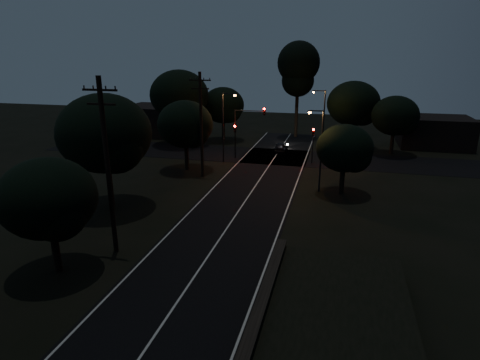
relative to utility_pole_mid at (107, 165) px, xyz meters
The scene contains 21 objects.
road_surface 18.13m from the utility_pole_mid, 69.58° to the left, with size 60.00×70.00×0.03m.
utility_pole_mid is the anchor object (origin of this frame).
utility_pole_far 17.00m from the utility_pole_mid, 90.00° to the left, with size 2.20×0.30×10.50m.
tree_left_b 3.83m from the utility_pole_mid, 120.22° to the right, with size 5.35×5.35×6.80m.
tree_left_c 8.06m from the utility_pole_mid, 121.75° to the left, with size 7.36×7.36×9.30m.
tree_left_d 19.04m from the utility_pole_mid, 96.92° to the left, with size 5.92×5.92×7.51m.
tree_far_nw 35.00m from the utility_pole_mid, 94.57° to the left, with size 6.02×6.02×7.62m.
tree_far_w 31.80m from the utility_pole_mid, 104.05° to the left, with size 7.94×7.94×10.13m.
tree_far_ne 38.05m from the utility_pole_mid, 66.38° to the left, with size 6.93×6.93×8.77m.
tree_far_e 37.76m from the utility_pole_mid, 57.64° to the left, with size 5.72×5.72×7.26m.
tree_right_a 20.63m from the utility_pole_mid, 46.43° to the left, with size 4.97×4.97×6.32m.
tall_pine 40.84m from the utility_pole_mid, 80.07° to the left, with size 6.13×6.13×13.94m.
building_left 39.72m from the utility_pole_mid, 110.73° to the left, with size 10.00×8.00×4.40m, color black.
building_right 46.19m from the utility_pole_mid, 55.62° to the left, with size 9.00×7.00×4.00m, color black.
signal_left 25.19m from the utility_pole_mid, 86.79° to the left, with size 0.28×0.35×4.10m.
signal_right 27.30m from the utility_pole_mid, 67.01° to the left, with size 0.28×0.35×4.10m.
signal_mast 25.22m from the utility_pole_mid, 82.96° to the left, with size 3.70×0.35×6.25m.
streetlight_a 23.04m from the utility_pole_mid, 88.27° to the left, with size 1.66×0.26×8.00m.
streetlight_b 31.15m from the utility_pole_mid, 68.70° to the left, with size 1.66×0.26×8.00m.
streetlight_c 19.15m from the utility_pole_mid, 51.74° to the left, with size 1.46×0.26×7.50m.
car 30.81m from the utility_pole_mid, 78.10° to the left, with size 1.45×3.60×1.23m, color black.
Camera 1 is at (7.41, -5.66, 12.21)m, focal length 30.00 mm.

